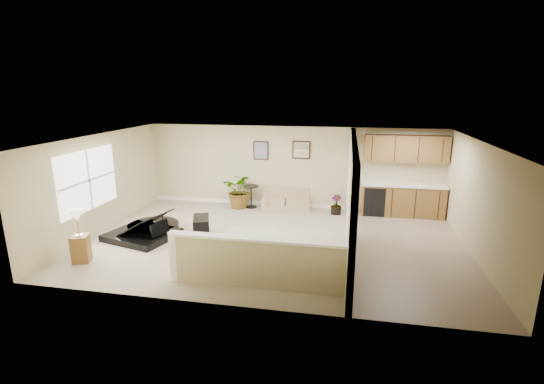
% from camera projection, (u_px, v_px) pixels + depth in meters
% --- Properties ---
extents(floor, '(9.00, 9.00, 0.00)m').
position_uv_depth(floor, '(273.00, 241.00, 9.56)').
color(floor, tan).
rests_on(floor, ground).
extents(back_wall, '(9.00, 0.04, 2.50)m').
position_uv_depth(back_wall, '(291.00, 167.00, 12.09)').
color(back_wall, '#C4B585').
rests_on(back_wall, floor).
extents(front_wall, '(9.00, 0.04, 2.50)m').
position_uv_depth(front_wall, '(240.00, 238.00, 6.39)').
color(front_wall, '#C4B585').
rests_on(front_wall, floor).
extents(left_wall, '(0.04, 6.00, 2.50)m').
position_uv_depth(left_wall, '(101.00, 183.00, 10.05)').
color(left_wall, '#C4B585').
rests_on(left_wall, floor).
extents(right_wall, '(0.04, 6.00, 2.50)m').
position_uv_depth(right_wall, '(480.00, 202.00, 8.43)').
color(right_wall, '#C4B585').
rests_on(right_wall, floor).
extents(ceiling, '(9.00, 6.00, 0.04)m').
position_uv_depth(ceiling, '(273.00, 139.00, 8.92)').
color(ceiling, silver).
rests_on(ceiling, back_wall).
extents(kitchen_vinyl, '(2.70, 6.00, 0.01)m').
position_uv_depth(kitchen_vinyl, '(409.00, 251.00, 8.99)').
color(kitchen_vinyl, gray).
rests_on(kitchen_vinyl, floor).
extents(interior_partition, '(0.18, 5.99, 2.50)m').
position_uv_depth(interior_partition, '(351.00, 194.00, 9.16)').
color(interior_partition, '#C4B585').
rests_on(interior_partition, floor).
extents(pony_half_wall, '(3.42, 0.22, 1.00)m').
position_uv_depth(pony_half_wall, '(254.00, 262.00, 7.23)').
color(pony_half_wall, '#C4B585').
rests_on(pony_half_wall, floor).
extents(left_window, '(0.05, 2.15, 1.45)m').
position_uv_depth(left_window, '(88.00, 180.00, 9.53)').
color(left_window, white).
rests_on(left_window, left_wall).
extents(wall_art_left, '(0.48, 0.04, 0.58)m').
position_uv_depth(wall_art_left, '(261.00, 150.00, 12.11)').
color(wall_art_left, '#321D12').
rests_on(wall_art_left, back_wall).
extents(wall_mirror, '(0.55, 0.04, 0.55)m').
position_uv_depth(wall_mirror, '(301.00, 150.00, 11.87)').
color(wall_mirror, '#321D12').
rests_on(wall_mirror, back_wall).
extents(kitchen_cabinets, '(2.36, 0.65, 2.33)m').
position_uv_depth(kitchen_cabinets, '(399.00, 186.00, 11.35)').
color(kitchen_cabinets, olive).
rests_on(kitchen_cabinets, floor).
extents(piano, '(2.07, 2.07, 1.46)m').
position_uv_depth(piano, '(142.00, 213.00, 9.78)').
color(piano, black).
rests_on(piano, floor).
extents(piano_bench, '(0.62, 0.84, 0.50)m').
position_uv_depth(piano_bench, '(201.00, 227.00, 9.82)').
color(piano_bench, black).
rests_on(piano_bench, floor).
extents(loveseat, '(1.56, 1.01, 0.83)m').
position_uv_depth(loveseat, '(286.00, 199.00, 12.06)').
color(loveseat, tan).
rests_on(loveseat, floor).
extents(accent_table, '(0.48, 0.48, 0.70)m').
position_uv_depth(accent_table, '(251.00, 194.00, 12.18)').
color(accent_table, black).
rests_on(accent_table, floor).
extents(palm_plant, '(1.10, 0.99, 1.11)m').
position_uv_depth(palm_plant, '(240.00, 191.00, 12.12)').
color(palm_plant, black).
rests_on(palm_plant, floor).
extents(small_plant, '(0.42, 0.42, 0.59)m').
position_uv_depth(small_plant, '(336.00, 206.00, 11.59)').
color(small_plant, black).
rests_on(small_plant, floor).
extents(lamp_stand, '(0.44, 0.44, 1.16)m').
position_uv_depth(lamp_stand, '(80.00, 240.00, 8.35)').
color(lamp_stand, olive).
rests_on(lamp_stand, floor).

